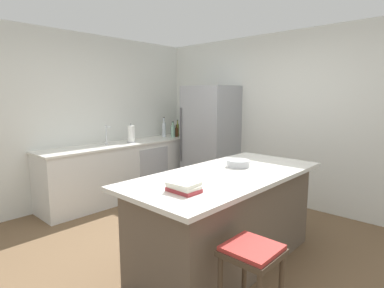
{
  "coord_description": "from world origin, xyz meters",
  "views": [
    {
      "loc": [
        2.07,
        -2.18,
        1.65
      ],
      "look_at": [
        -0.77,
        0.89,
        1.0
      ],
      "focal_mm": 28.7,
      "sensor_mm": 36.0,
      "label": 1
    }
  ],
  "objects_px": {
    "syrup_bottle": "(176,132)",
    "mixing_bowl": "(238,163)",
    "refrigerator": "(210,140)",
    "bar_stool": "(252,262)",
    "kitchen_island": "(227,218)",
    "sink_faucet": "(107,135)",
    "soda_bottle": "(164,129)",
    "cookbook_stack": "(184,187)",
    "paper_towel_roll": "(131,134)",
    "gin_bottle": "(173,131)",
    "wine_bottle": "(184,127)",
    "olive_oil_bottle": "(178,130)"
  },
  "relations": [
    {
      "from": "syrup_bottle",
      "to": "gin_bottle",
      "type": "xyz_separation_m",
      "value": [
        0.01,
        -0.1,
        0.03
      ]
    },
    {
      "from": "olive_oil_bottle",
      "to": "mixing_bowl",
      "type": "distance_m",
      "value": 2.76
    },
    {
      "from": "kitchen_island",
      "to": "olive_oil_bottle",
      "type": "distance_m",
      "value": 3.04
    },
    {
      "from": "sink_faucet",
      "to": "soda_bottle",
      "type": "relative_size",
      "value": 0.81
    },
    {
      "from": "olive_oil_bottle",
      "to": "gin_bottle",
      "type": "distance_m",
      "value": 0.2
    },
    {
      "from": "syrup_bottle",
      "to": "mixing_bowl",
      "type": "bearing_deg",
      "value": -30.25
    },
    {
      "from": "sink_faucet",
      "to": "wine_bottle",
      "type": "xyz_separation_m",
      "value": [
        0.12,
        1.6,
        0.0
      ]
    },
    {
      "from": "sink_faucet",
      "to": "cookbook_stack",
      "type": "distance_m",
      "value": 2.77
    },
    {
      "from": "kitchen_island",
      "to": "bar_stool",
      "type": "xyz_separation_m",
      "value": [
        0.69,
        -0.66,
        0.07
      ]
    },
    {
      "from": "sink_faucet",
      "to": "gin_bottle",
      "type": "distance_m",
      "value": 1.31
    },
    {
      "from": "sink_faucet",
      "to": "olive_oil_bottle",
      "type": "xyz_separation_m",
      "value": [
        0.06,
        1.49,
        -0.04
      ]
    },
    {
      "from": "bar_stool",
      "to": "olive_oil_bottle",
      "type": "height_order",
      "value": "olive_oil_bottle"
    },
    {
      "from": "sink_faucet",
      "to": "cookbook_stack",
      "type": "height_order",
      "value": "sink_faucet"
    },
    {
      "from": "refrigerator",
      "to": "wine_bottle",
      "type": "xyz_separation_m",
      "value": [
        -0.78,
        0.15,
        0.15
      ]
    },
    {
      "from": "bar_stool",
      "to": "paper_towel_roll",
      "type": "relative_size",
      "value": 2.1
    },
    {
      "from": "bar_stool",
      "to": "gin_bottle",
      "type": "distance_m",
      "value": 3.8
    },
    {
      "from": "paper_towel_roll",
      "to": "soda_bottle",
      "type": "distance_m",
      "value": 0.83
    },
    {
      "from": "wine_bottle",
      "to": "sink_faucet",
      "type": "bearing_deg",
      "value": -94.36
    },
    {
      "from": "kitchen_island",
      "to": "syrup_bottle",
      "type": "distance_m",
      "value": 2.93
    },
    {
      "from": "kitchen_island",
      "to": "refrigerator",
      "type": "bearing_deg",
      "value": 133.37
    },
    {
      "from": "bar_stool",
      "to": "paper_towel_roll",
      "type": "xyz_separation_m",
      "value": [
        -3.1,
        1.28,
        0.5
      ]
    },
    {
      "from": "wine_bottle",
      "to": "cookbook_stack",
      "type": "relative_size",
      "value": 1.6
    },
    {
      "from": "soda_bottle",
      "to": "gin_bottle",
      "type": "bearing_deg",
      "value": 29.87
    },
    {
      "from": "paper_towel_roll",
      "to": "gin_bottle",
      "type": "distance_m",
      "value": 0.91
    },
    {
      "from": "bar_stool",
      "to": "olive_oil_bottle",
      "type": "distance_m",
      "value": 3.96
    },
    {
      "from": "olive_oil_bottle",
      "to": "gin_bottle",
      "type": "height_order",
      "value": "olive_oil_bottle"
    },
    {
      "from": "kitchen_island",
      "to": "mixing_bowl",
      "type": "bearing_deg",
      "value": 104.97
    },
    {
      "from": "kitchen_island",
      "to": "sink_faucet",
      "type": "distance_m",
      "value": 2.58
    },
    {
      "from": "paper_towel_roll",
      "to": "mixing_bowl",
      "type": "height_order",
      "value": "paper_towel_roll"
    },
    {
      "from": "refrigerator",
      "to": "paper_towel_roll",
      "type": "bearing_deg",
      "value": -127.38
    },
    {
      "from": "syrup_bottle",
      "to": "olive_oil_bottle",
      "type": "bearing_deg",
      "value": 124.12
    },
    {
      "from": "syrup_bottle",
      "to": "soda_bottle",
      "type": "relative_size",
      "value": 0.6
    },
    {
      "from": "sink_faucet",
      "to": "gin_bottle",
      "type": "bearing_deg",
      "value": 84.23
    },
    {
      "from": "paper_towel_roll",
      "to": "olive_oil_bottle",
      "type": "xyz_separation_m",
      "value": [
        -0.04,
        1.1,
        -0.01
      ]
    },
    {
      "from": "syrup_bottle",
      "to": "soda_bottle",
      "type": "bearing_deg",
      "value": -126.94
    },
    {
      "from": "kitchen_island",
      "to": "olive_oil_bottle",
      "type": "bearing_deg",
      "value": 144.7
    },
    {
      "from": "wine_bottle",
      "to": "olive_oil_bottle",
      "type": "distance_m",
      "value": 0.13
    },
    {
      "from": "gin_bottle",
      "to": "cookbook_stack",
      "type": "distance_m",
      "value": 3.34
    },
    {
      "from": "wine_bottle",
      "to": "gin_bottle",
      "type": "bearing_deg",
      "value": -88.13
    },
    {
      "from": "mixing_bowl",
      "to": "syrup_bottle",
      "type": "bearing_deg",
      "value": 149.75
    },
    {
      "from": "refrigerator",
      "to": "gin_bottle",
      "type": "height_order",
      "value": "refrigerator"
    },
    {
      "from": "soda_bottle",
      "to": "cookbook_stack",
      "type": "xyz_separation_m",
      "value": [
        2.62,
        -2.16,
        -0.09
      ]
    },
    {
      "from": "bar_stool",
      "to": "syrup_bottle",
      "type": "xyz_separation_m",
      "value": [
        -3.07,
        2.29,
        0.45
      ]
    },
    {
      "from": "soda_bottle",
      "to": "mixing_bowl",
      "type": "relative_size",
      "value": 1.52
    },
    {
      "from": "wine_bottle",
      "to": "mixing_bowl",
      "type": "height_order",
      "value": "wine_bottle"
    },
    {
      "from": "mixing_bowl",
      "to": "refrigerator",
      "type": "bearing_deg",
      "value": 137.46
    },
    {
      "from": "gin_bottle",
      "to": "soda_bottle",
      "type": "relative_size",
      "value": 0.78
    },
    {
      "from": "refrigerator",
      "to": "bar_stool",
      "type": "xyz_separation_m",
      "value": [
        2.29,
        -2.34,
        -0.38
      ]
    },
    {
      "from": "sink_faucet",
      "to": "cookbook_stack",
      "type": "relative_size",
      "value": 1.2
    },
    {
      "from": "mixing_bowl",
      "to": "gin_bottle",
      "type": "bearing_deg",
      "value": 151.5
    }
  ]
}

